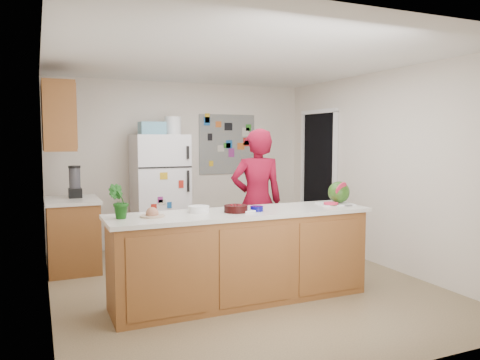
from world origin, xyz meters
name	(u,v)px	position (x,y,z in m)	size (l,w,h in m)	color
floor	(240,285)	(0.00, 0.00, -0.01)	(4.00, 4.50, 0.02)	brown
wall_back	(182,164)	(0.00, 2.26, 1.25)	(4.00, 0.02, 2.50)	beige
wall_left	(44,181)	(-2.01, 0.00, 1.25)	(0.02, 4.50, 2.50)	beige
wall_right	(383,169)	(2.01, 0.00, 1.25)	(0.02, 4.50, 2.50)	beige
ceiling	(240,59)	(0.00, 0.00, 2.51)	(4.00, 4.50, 0.02)	white
doorway	(319,178)	(1.99, 1.45, 1.02)	(0.03, 0.85, 2.04)	black
peninsula_base	(242,258)	(-0.20, -0.50, 0.44)	(2.60, 0.62, 0.88)	brown
peninsula_top	(242,213)	(-0.20, -0.50, 0.90)	(2.68, 0.70, 0.04)	silver
side_counter_base	(73,236)	(-1.69, 1.35, 0.43)	(0.60, 0.80, 0.86)	brown
side_counter_top	(72,200)	(-1.69, 1.35, 0.88)	(0.64, 0.84, 0.04)	silver
upper_cabinets	(58,117)	(-1.82, 1.30, 1.90)	(0.35, 1.00, 0.80)	brown
refrigerator	(160,193)	(-0.45, 1.88, 0.85)	(0.75, 0.70, 1.70)	silver
fridge_top_bin	(152,128)	(-0.55, 1.88, 1.79)	(0.35, 0.28, 0.18)	#5999B2
photo_collage	(227,144)	(0.75, 2.24, 1.55)	(0.95, 0.01, 0.95)	slate
person	(257,201)	(0.38, 0.36, 0.88)	(0.64, 0.42, 1.76)	maroon
blender_appliance	(75,183)	(-1.64, 1.45, 1.09)	(0.14, 0.14, 0.38)	black
cutting_board	(335,204)	(0.94, -0.48, 0.93)	(0.37, 0.28, 0.01)	silver
watermelon	(339,192)	(1.00, -0.46, 1.05)	(0.24, 0.24, 0.24)	#30620F
watermelon_slice	(331,203)	(0.85, -0.53, 0.94)	(0.16, 0.16, 0.02)	red
cherry_bowl	(236,209)	(-0.28, -0.54, 0.96)	(0.23, 0.23, 0.07)	black
white_bowl	(199,209)	(-0.61, -0.38, 0.95)	(0.21, 0.21, 0.06)	white
cobalt_bowl	(257,209)	(-0.06, -0.56, 0.95)	(0.13, 0.13, 0.05)	#080762
plate	(152,216)	(-1.10, -0.47, 0.93)	(0.23, 0.23, 0.02)	tan
paper_towel	(248,211)	(-0.16, -0.55, 0.93)	(0.16, 0.14, 0.02)	silver
keys	(348,205)	(1.00, -0.64, 0.93)	(0.09, 0.04, 0.01)	slate
potted_plant	(119,201)	(-1.40, -0.45, 1.08)	(0.17, 0.14, 0.32)	#154411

